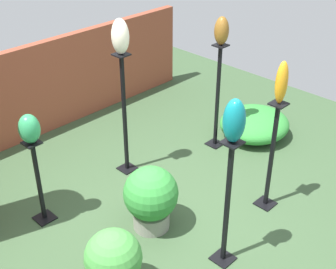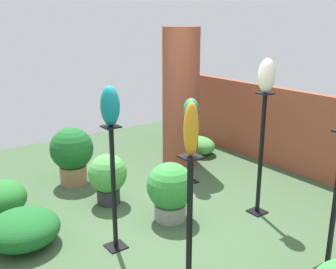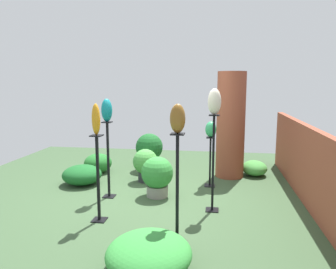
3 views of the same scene
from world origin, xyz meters
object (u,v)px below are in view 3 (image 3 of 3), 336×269
(art_vase_jade, at_px, (211,129))
(potted_plant_back_center, at_px, (149,150))
(pedestal_ivory, at_px, (213,167))
(art_vase_teal, at_px, (107,110))
(art_vase_amber, at_px, (96,119))
(potted_plant_front_left, at_px, (145,163))
(pedestal_teal, at_px, (108,163))
(pedestal_jade, at_px, (210,164))
(art_vase_ivory, at_px, (214,102))
(pedestal_bronze, at_px, (177,196))
(potted_plant_mid_left, at_px, (157,175))
(brick_pillar, at_px, (231,125))
(pedestal_amber, at_px, (98,182))
(art_vase_bronze, at_px, (178,119))

(art_vase_jade, distance_m, potted_plant_back_center, 1.82)
(pedestal_ivory, relative_size, art_vase_teal, 3.86)
(pedestal_ivory, relative_size, art_vase_amber, 3.42)
(pedestal_ivory, distance_m, art_vase_amber, 1.90)
(art_vase_teal, relative_size, potted_plant_front_left, 0.59)
(pedestal_teal, relative_size, pedestal_ivory, 0.88)
(pedestal_jade, height_order, art_vase_ivory, art_vase_ivory)
(pedestal_bronze, bearing_deg, potted_plant_mid_left, -161.86)
(pedestal_jade, bearing_deg, brick_pillar, 151.77)
(art_vase_ivory, bearing_deg, potted_plant_mid_left, -117.87)
(pedestal_teal, height_order, art_vase_ivory, art_vase_ivory)
(pedestal_jade, bearing_deg, art_vase_teal, -63.16)
(pedestal_bronze, xyz_separation_m, pedestal_ivory, (-1.21, 0.40, 0.05))
(pedestal_amber, height_order, potted_plant_front_left, pedestal_amber)
(brick_pillar, relative_size, art_vase_jade, 7.34)
(pedestal_bronze, distance_m, art_vase_bronze, 0.93)
(art_vase_amber, height_order, potted_plant_back_center, art_vase_amber)
(brick_pillar, height_order, pedestal_bronze, brick_pillar)
(potted_plant_mid_left, bearing_deg, pedestal_jade, 128.67)
(pedestal_jade, distance_m, potted_plant_back_center, 1.71)
(brick_pillar, distance_m, art_vase_jade, 0.84)
(art_vase_jade, height_order, art_vase_teal, art_vase_teal)
(art_vase_jade, distance_m, art_vase_teal, 1.98)
(pedestal_teal, distance_m, art_vase_bronze, 2.31)
(pedestal_jade, xyz_separation_m, art_vase_teal, (0.88, -1.73, 1.09))
(pedestal_ivory, bearing_deg, pedestal_teal, -101.23)
(art_vase_amber, distance_m, art_vase_ivory, 1.75)
(pedestal_jade, relative_size, pedestal_bronze, 0.68)
(art_vase_amber, relative_size, potted_plant_front_left, 0.66)
(brick_pillar, relative_size, pedestal_amber, 1.75)
(art_vase_amber, height_order, art_vase_ivory, art_vase_ivory)
(art_vase_bronze, xyz_separation_m, potted_plant_front_left, (-2.54, -0.96, -1.20))
(pedestal_teal, xyz_separation_m, art_vase_amber, (0.98, 0.18, 0.87))
(art_vase_teal, bearing_deg, art_vase_ivory, 78.77)
(brick_pillar, relative_size, art_vase_amber, 5.02)
(potted_plant_mid_left, bearing_deg, art_vase_ivory, 62.13)
(art_vase_jade, xyz_separation_m, potted_plant_front_left, (-0.10, -1.30, -0.74))
(art_vase_jade, height_order, art_vase_amber, art_vase_amber)
(pedestal_bronze, bearing_deg, art_vase_amber, -115.80)
(pedestal_amber, xyz_separation_m, art_vase_amber, (-0.00, 0.00, 0.90))
(pedestal_bronze, height_order, art_vase_bronze, art_vase_bronze)
(potted_plant_front_left, distance_m, potted_plant_mid_left, 0.91)
(pedestal_amber, bearing_deg, pedestal_jade, 140.23)
(brick_pillar, distance_m, potted_plant_front_left, 1.95)
(pedestal_amber, relative_size, art_vase_teal, 3.23)
(pedestal_ivory, relative_size, art_vase_ivory, 3.86)
(art_vase_amber, bearing_deg, pedestal_ivory, 111.17)
(pedestal_amber, bearing_deg, art_vase_ivory, 111.17)
(art_vase_ivory, bearing_deg, pedestal_bronze, -18.48)
(pedestal_teal, relative_size, potted_plant_front_left, 2.00)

